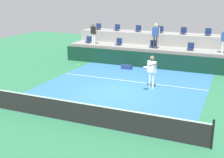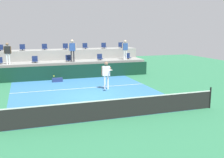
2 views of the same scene
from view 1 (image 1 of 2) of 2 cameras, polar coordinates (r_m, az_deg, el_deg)
name	(u,v)px [view 1 (image 1 of 2)]	position (r m, az deg, el deg)	size (l,w,h in m)	color
ground_plane	(115,93)	(15.41, 0.56, -2.81)	(40.00, 40.00, 0.00)	#2D754C
court_inner_paint	(122,88)	(16.29, 1.92, -1.74)	(9.00, 10.00, 0.01)	teal
court_service_line	(130,81)	(17.54, 3.58, -0.42)	(9.00, 0.06, 0.00)	white
tennis_net	(76,112)	(11.88, -6.94, -6.33)	(10.48, 0.08, 1.07)	black
sponsor_backboard	(148,60)	(20.72, 6.99, 3.65)	(13.00, 0.16, 1.10)	#0F3323
seating_tier_lower	(153,56)	(21.93, 7.96, 4.52)	(13.00, 1.80, 1.25)	gray
seating_tier_upper	(159,46)	(23.56, 9.18, 6.34)	(13.00, 1.80, 2.10)	gray
stadium_chair_lower_far_left	(89,40)	(23.65, -4.60, 7.55)	(0.44, 0.40, 0.52)	#2D2D33
stadium_chair_lower_left	(119,42)	(22.56, 1.34, 7.17)	(0.44, 0.40, 0.52)	#2D2D33
stadium_chair_lower_center	(153,45)	(21.72, 7.95, 6.66)	(0.44, 0.40, 0.52)	#2D2D33
stadium_chair_lower_right	(191,47)	(21.18, 15.07, 6.01)	(0.44, 0.40, 0.52)	#2D2D33
stadium_chair_upper_far_left	(98,27)	(25.13, -2.71, 10.05)	(0.44, 0.40, 0.52)	#2D2D33
stadium_chair_upper_left	(117,28)	(24.43, 0.99, 9.89)	(0.44, 0.40, 0.52)	#2D2D33
stadium_chair_upper_mid_left	(138,29)	(23.80, 5.12, 9.66)	(0.44, 0.40, 0.52)	#2D2D33
stadium_chair_upper_center	(160,30)	(23.31, 9.39, 9.36)	(0.44, 0.40, 0.52)	#2D2D33
stadium_chair_upper_mid_right	(183,31)	(22.95, 13.75, 9.01)	(0.44, 0.40, 0.52)	#2D2D33
stadium_chair_upper_right	(208,32)	(22.72, 18.21, 8.60)	(0.44, 0.40, 0.52)	#2D2D33
tennis_player	(152,68)	(16.05, 7.72, 2.05)	(0.60, 1.35, 1.83)	white
spectator_leaning_on_rail	(93,32)	(22.91, -3.63, 9.20)	(0.58, 0.27, 1.63)	white
spectator_in_grey	(156,33)	(21.15, 8.50, 8.80)	(0.62, 0.27, 1.79)	#2D2D33
tennis_ball	(78,65)	(15.73, -6.54, 2.80)	(0.07, 0.07, 0.07)	#CCE033
equipment_bag	(127,67)	(20.35, 2.87, 2.36)	(0.76, 0.28, 0.30)	navy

